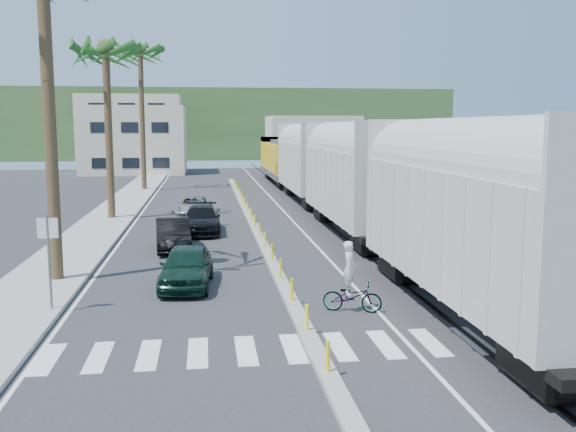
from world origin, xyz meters
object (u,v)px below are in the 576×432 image
object	(u,v)px
street_sign	(49,249)
car_second	(173,234)
car_lead	(187,266)
cyclist	(352,290)

from	to	relation	value
street_sign	car_second	size ratio (longest dim) A/B	0.68
street_sign	car_lead	distance (m)	4.99
cyclist	street_sign	bearing A→B (deg)	102.83
car_second	car_lead	bearing A→B (deg)	-88.12
car_second	cyclist	distance (m)	12.30
car_lead	cyclist	xyz separation A→B (m)	(5.05, -3.76, -0.05)
street_sign	cyclist	xyz separation A→B (m)	(9.00, -0.97, -1.29)
car_lead	cyclist	bearing A→B (deg)	-32.48
street_sign	car_second	xyz separation A→B (m)	(3.14, 9.85, -1.26)
car_lead	cyclist	distance (m)	6.29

